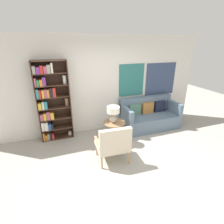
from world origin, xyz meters
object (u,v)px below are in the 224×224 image
at_px(bookshelf, 50,102).
at_px(table_lamp, 113,112).
at_px(side_table, 114,124).
at_px(armchair, 114,143).
at_px(couch, 149,116).

bearing_deg(bookshelf, table_lamp, -26.72).
bearing_deg(side_table, table_lamp, -159.34).
bearing_deg(side_table, armchair, -111.51).
distance_m(bookshelf, table_lamp, 1.65).
relative_size(side_table, table_lamp, 1.30).
bearing_deg(couch, side_table, -160.12).
bearing_deg(table_lamp, armchair, -109.56).
xyz_separation_m(couch, side_table, (-1.32, -0.48, 0.17)).
relative_size(bookshelf, side_table, 3.70).
bearing_deg(table_lamp, couch, 19.90).
bearing_deg(bookshelf, side_table, -25.72).
relative_size(bookshelf, table_lamp, 4.81).
distance_m(armchair, side_table, 0.89).
distance_m(couch, side_table, 1.42).
height_order(bookshelf, table_lamp, bookshelf).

